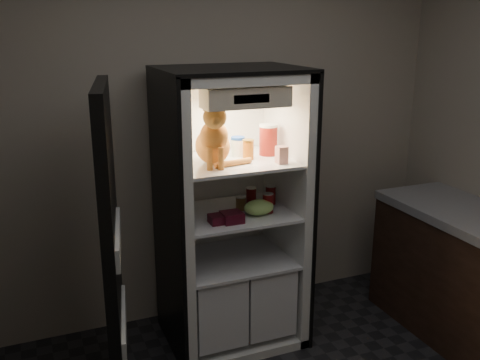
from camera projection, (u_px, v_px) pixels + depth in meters
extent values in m
plane|color=#A79C8B|center=(208.00, 137.00, 3.83)|extent=(3.60, 0.00, 3.60)
cube|color=white|center=(215.00, 198.00, 3.84)|extent=(0.85, 0.06, 1.85)
cube|color=white|center=(174.00, 220.00, 3.41)|extent=(0.06, 0.70, 1.85)
cube|color=white|center=(285.00, 205.00, 3.69)|extent=(0.06, 0.70, 1.85)
cube|color=white|center=(231.00, 76.00, 3.30)|extent=(0.85, 0.70, 0.06)
cube|color=white|center=(232.00, 331.00, 3.80)|extent=(0.85, 0.70, 0.06)
cube|color=black|center=(167.00, 221.00, 3.39)|extent=(0.02, 0.72, 1.87)
cube|color=black|center=(290.00, 204.00, 3.71)|extent=(0.02, 0.72, 1.87)
cube|color=black|center=(231.00, 69.00, 3.29)|extent=(0.90, 0.72, 0.02)
cube|color=white|center=(233.00, 162.00, 3.42)|extent=(0.73, 0.62, 0.02)
cube|color=white|center=(233.00, 213.00, 3.52)|extent=(0.73, 0.62, 0.02)
cube|color=white|center=(209.00, 297.00, 3.62)|extent=(0.34, 0.58, 0.48)
cube|color=white|center=(257.00, 288.00, 3.75)|extent=(0.34, 0.58, 0.48)
cube|color=white|center=(233.00, 259.00, 3.62)|extent=(0.73, 0.62, 0.02)
cube|color=#F2E2C6|center=(246.00, 97.00, 3.11)|extent=(0.52, 0.18, 0.12)
cube|color=black|center=(252.00, 99.00, 3.04)|extent=(0.22, 0.01, 0.05)
cube|color=black|center=(112.00, 255.00, 2.89)|extent=(0.21, 0.87, 1.85)
cube|color=white|center=(120.00, 322.00, 2.95)|extent=(0.17, 0.64, 0.12)
cube|color=white|center=(114.00, 238.00, 2.81)|extent=(0.17, 0.64, 0.12)
ellipsoid|color=#B45217|center=(213.00, 146.00, 3.33)|extent=(0.27, 0.31, 0.22)
ellipsoid|color=#B45217|center=(214.00, 136.00, 3.21)|extent=(0.21, 0.20, 0.19)
sphere|color=#C07925|center=(215.00, 117.00, 3.11)|extent=(0.17, 0.17, 0.14)
sphere|color=#C07925|center=(216.00, 122.00, 3.05)|extent=(0.07, 0.07, 0.06)
cone|color=#C07925|center=(207.00, 105.00, 3.09)|extent=(0.07, 0.07, 0.06)
cone|color=#C07925|center=(222.00, 105.00, 3.10)|extent=(0.07, 0.07, 0.06)
cylinder|color=#B45217|center=(210.00, 159.00, 3.17)|extent=(0.04, 0.04, 0.14)
cylinder|color=#B45217|center=(221.00, 159.00, 3.18)|extent=(0.04, 0.04, 0.14)
cylinder|color=#B45217|center=(233.00, 163.00, 3.28)|extent=(0.26, 0.08, 0.04)
cylinder|color=green|center=(221.00, 146.00, 3.44)|extent=(0.07, 0.07, 0.17)
cylinder|color=green|center=(221.00, 131.00, 3.41)|extent=(0.07, 0.07, 0.02)
cylinder|color=white|center=(238.00, 148.00, 3.52)|extent=(0.09, 0.09, 0.11)
cylinder|color=#173EA1|center=(238.00, 138.00, 3.50)|extent=(0.09, 0.09, 0.02)
cylinder|color=maroon|center=(248.00, 150.00, 3.44)|extent=(0.07, 0.07, 0.12)
cylinder|color=gold|center=(248.00, 141.00, 3.42)|extent=(0.07, 0.07, 0.01)
cylinder|color=#A12B15|center=(268.00, 141.00, 3.54)|extent=(0.12, 0.12, 0.19)
cylinder|color=white|center=(268.00, 126.00, 3.51)|extent=(0.12, 0.12, 0.02)
cube|color=white|center=(282.00, 155.00, 3.33)|extent=(0.06, 0.06, 0.11)
cylinder|color=black|center=(251.00, 197.00, 3.62)|extent=(0.07, 0.07, 0.12)
cylinder|color=#B2B2B2|center=(251.00, 188.00, 3.61)|extent=(0.07, 0.07, 0.00)
cylinder|color=black|center=(271.00, 195.00, 3.66)|extent=(0.07, 0.07, 0.12)
cylinder|color=#B2B2B2|center=(271.00, 186.00, 3.64)|extent=(0.07, 0.07, 0.00)
cylinder|color=black|center=(268.00, 203.00, 3.49)|extent=(0.07, 0.07, 0.13)
cylinder|color=#B2B2B2|center=(268.00, 194.00, 3.47)|extent=(0.07, 0.07, 0.00)
cylinder|color=brown|center=(241.00, 203.00, 3.55)|extent=(0.07, 0.07, 0.08)
cylinder|color=#B2B2B2|center=(241.00, 197.00, 3.54)|extent=(0.07, 0.07, 0.01)
ellipsoid|color=#9FD161|center=(259.00, 207.00, 3.45)|extent=(0.20, 0.15, 0.10)
cube|color=#4E0D1E|center=(218.00, 219.00, 3.31)|extent=(0.11, 0.11, 0.05)
cube|color=#4E0D1E|center=(232.00, 217.00, 3.33)|extent=(0.13, 0.13, 0.06)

